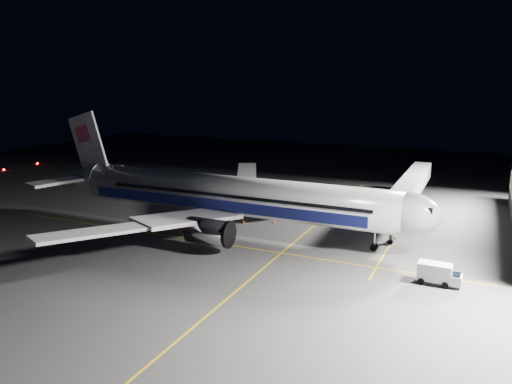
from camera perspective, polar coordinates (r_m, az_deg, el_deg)
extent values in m
plane|color=#4C4C4F|center=(73.01, -2.67, -4.42)|extent=(200.00, 200.00, 0.00)
cube|color=gold|center=(69.21, 4.75, -5.43)|extent=(0.25, 80.00, 0.01)
cube|color=gold|center=(68.00, -4.99, -5.78)|extent=(70.00, 0.25, 0.01)
cube|color=gold|center=(75.79, 15.95, -4.26)|extent=(0.25, 40.00, 0.01)
cylinder|color=silver|center=(71.61, -2.72, -0.37)|extent=(48.00, 5.60, 5.60)
ellipsoid|color=silver|center=(64.55, 16.61, -2.39)|extent=(8.96, 5.60, 5.60)
cube|color=black|center=(64.06, 18.70, -1.73)|extent=(2.20, 3.40, 0.90)
cone|color=silver|center=(88.07, -19.45, 1.61)|extent=(9.00, 5.49, 5.49)
cube|color=navy|center=(74.67, -2.42, -0.52)|extent=(42.24, 0.25, 1.50)
cube|color=navy|center=(69.91, -4.48, -1.49)|extent=(42.24, 0.25, 1.50)
cube|color=silver|center=(80.03, -1.68, -0.12)|extent=(11.36, 15.23, 1.53)
cube|color=silver|center=(66.51, -7.78, -2.94)|extent=(11.36, 15.23, 1.53)
cube|color=silver|center=(92.99, -1.05, 2.27)|extent=(8.57, 13.22, 1.31)
cube|color=silver|center=(59.76, -18.33, -4.46)|extent=(8.57, 13.22, 1.31)
cube|color=silver|center=(91.42, -17.00, 2.37)|extent=(6.20, 9.67, 0.45)
cube|color=silver|center=(84.08, -21.66, 1.14)|extent=(6.20, 9.67, 0.45)
cube|color=white|center=(85.60, -18.63, 5.37)|extent=(7.53, 0.40, 10.28)
cube|color=#E94F8D|center=(85.99, -19.09, 6.31)|extent=(3.22, 0.55, 3.22)
cylinder|color=#B7B7BF|center=(79.66, 1.03, -1.02)|extent=(5.60, 3.40, 3.40)
cylinder|color=#B7B7BF|center=(64.17, -5.42, -4.54)|extent=(5.60, 3.40, 3.40)
cylinder|color=#9999A0|center=(66.22, 13.38, -5.47)|extent=(0.26, 0.26, 2.50)
cylinder|color=black|center=(66.47, 13.34, -6.13)|extent=(0.90, 0.70, 0.90)
cylinder|color=#9999A0|center=(77.65, -3.20, -2.40)|extent=(0.26, 0.26, 2.50)
cylinder|color=#9999A0|center=(70.46, -6.46, -4.07)|extent=(0.26, 0.26, 2.50)
cylinder|color=black|center=(77.84, -3.20, -2.90)|extent=(1.10, 1.60, 1.10)
cylinder|color=black|center=(70.67, -6.45, -4.62)|extent=(1.10, 1.60, 1.10)
cube|color=#B2B2B7|center=(84.33, 17.21, 0.60)|extent=(3.00, 33.90, 2.80)
cube|color=#B2B2B7|center=(69.02, 15.44, -1.94)|extent=(3.60, 3.20, 3.40)
cylinder|color=#9999A0|center=(69.84, 15.29, -4.36)|extent=(0.70, 0.70, 3.10)
cylinder|color=black|center=(69.35, 15.10, -5.51)|extent=(0.70, 0.30, 0.70)
cylinder|color=black|center=(71.05, 15.35, -5.08)|extent=(0.70, 0.30, 0.70)
sphere|color=#FF140A|center=(134.14, -26.86, 2.28)|extent=(0.44, 0.44, 0.44)
sphere|color=#FF140A|center=(140.47, -23.71, 3.01)|extent=(0.44, 0.44, 0.44)
cube|color=silver|center=(57.69, 19.74, -8.58)|extent=(3.54, 1.85, 1.92)
cube|color=silver|center=(57.73, 21.78, -9.29)|extent=(1.45, 1.70, 1.05)
cube|color=black|center=(57.57, 21.82, -8.89)|extent=(1.09, 1.51, 0.44)
cylinder|color=black|center=(58.81, 20.97, -9.32)|extent=(0.70, 0.24, 0.70)
cylinder|color=black|center=(57.11, 20.78, -9.97)|extent=(0.70, 0.24, 0.70)
cylinder|color=black|center=(59.02, 18.58, -9.04)|extent=(0.70, 0.24, 0.70)
cylinder|color=black|center=(57.32, 18.32, -9.69)|extent=(0.70, 0.24, 0.70)
cube|color=black|center=(92.98, -2.11, -0.07)|extent=(3.17, 2.55, 1.26)
cube|color=black|center=(92.80, -2.11, 0.41)|extent=(1.47, 1.47, 0.69)
sphere|color=#FFF2CC|center=(92.80, -2.75, -0.10)|extent=(0.30, 0.30, 0.30)
sphere|color=#FFF2CC|center=(91.98, -2.27, -0.22)|extent=(0.30, 0.30, 0.30)
cylinder|color=black|center=(93.03, -1.23, -0.38)|extent=(0.73, 0.47, 0.69)
cylinder|color=black|center=(91.72, -2.10, -0.58)|extent=(0.73, 0.47, 0.69)
cylinder|color=black|center=(94.48, -2.10, -0.18)|extent=(0.73, 0.47, 0.69)
cylinder|color=black|center=(93.19, -2.97, -0.37)|extent=(0.73, 0.47, 0.69)
cone|color=#F8570A|center=(76.70, 2.00, -3.33)|extent=(0.39, 0.39, 0.59)
cone|color=#F8570A|center=(76.43, -1.42, -3.41)|extent=(0.36, 0.36, 0.53)
cone|color=#F8570A|center=(83.16, 5.23, -2.06)|extent=(0.44, 0.44, 0.66)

